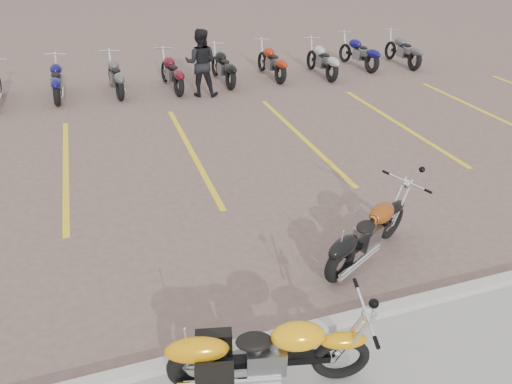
{
  "coord_description": "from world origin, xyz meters",
  "views": [
    {
      "loc": [
        -1.91,
        -6.24,
        4.67
      ],
      "look_at": [
        0.35,
        0.46,
        0.75
      ],
      "focal_mm": 35.0,
      "sensor_mm": 36.0,
      "label": 1
    }
  ],
  "objects": [
    {
      "name": "yellow_cruiser",
      "position": [
        -0.57,
        -2.55,
        0.46
      ],
      "size": [
        2.23,
        0.67,
        0.93
      ],
      "rotation": [
        0.1,
        0.0,
        -0.24
      ],
      "color": "black",
      "rests_on": "ground"
    },
    {
      "name": "bg_bike_row",
      "position": [
        0.41,
        8.92,
        0.55
      ],
      "size": [
        17.29,
        2.04,
        1.1
      ],
      "color": "black",
      "rests_on": "ground"
    },
    {
      "name": "curb",
      "position": [
        0.0,
        -2.0,
        0.06
      ],
      "size": [
        60.0,
        0.18,
        0.12
      ],
      "primitive_type": "cube",
      "color": "#ADAAA3",
      "rests_on": "ground"
    },
    {
      "name": "person_b",
      "position": [
        1.18,
        7.88,
        0.96
      ],
      "size": [
        1.14,
        1.02,
        1.92
      ],
      "primitive_type": "imported",
      "rotation": [
        0.0,
        0.0,
        2.76
      ],
      "color": "black",
      "rests_on": "ground"
    },
    {
      "name": "parking_stripes",
      "position": [
        0.0,
        4.0,
        0.0
      ],
      "size": [
        38.0,
        5.5,
        0.01
      ],
      "primitive_type": null,
      "color": "yellow",
      "rests_on": "ground"
    },
    {
      "name": "flame_cruiser",
      "position": [
        1.65,
        -0.82,
        0.43
      ],
      "size": [
        1.9,
        1.13,
        0.87
      ],
      "rotation": [
        0.09,
        0.0,
        0.5
      ],
      "color": "black",
      "rests_on": "ground"
    },
    {
      "name": "ground",
      "position": [
        0.0,
        0.0,
        0.0
      ],
      "size": [
        100.0,
        100.0,
        0.0
      ],
      "primitive_type": "plane",
      "color": "#745D52",
      "rests_on": "ground"
    }
  ]
}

